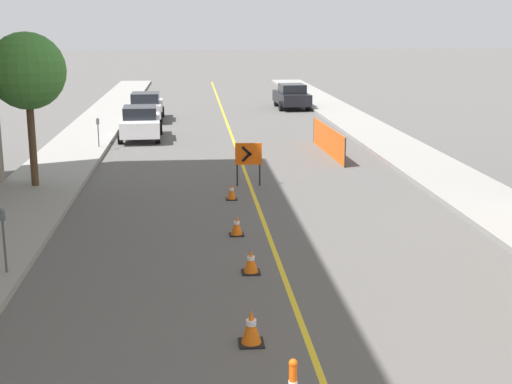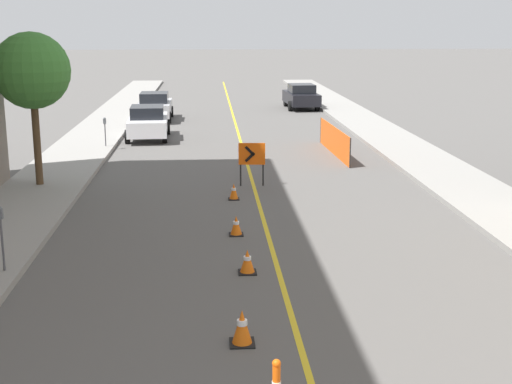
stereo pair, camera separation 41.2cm
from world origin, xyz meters
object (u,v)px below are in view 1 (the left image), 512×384
object	(u,v)px
traffic_cone_third	(251,327)
parking_meter_far_curb	(98,126)
arrow_barricade_primary	(248,156)
parked_car_curb_near	(141,123)
traffic_cone_farthest	(232,192)
street_tree_left_near	(27,72)
traffic_cone_fifth	(237,226)
parked_car_curb_mid	(146,106)
traffic_cone_fourth	(251,262)
parking_meter_near_curb	(3,227)
parked_car_curb_far	(292,96)

from	to	relation	value
traffic_cone_third	parking_meter_far_curb	size ratio (longest dim) A/B	0.50
arrow_barricade_primary	parked_car_curb_near	distance (m)	11.26
traffic_cone_farthest	parking_meter_far_curb	xyz separation A→B (m)	(-5.25, 9.39, 0.81)
traffic_cone_third	street_tree_left_near	xyz separation A→B (m)	(-6.17, 12.26, 3.59)
arrow_barricade_primary	parked_car_curb_near	xyz separation A→B (m)	(-4.32, 10.39, -0.23)
traffic_cone_fifth	traffic_cone_farthest	bearing A→B (deg)	88.74
parked_car_curb_mid	traffic_cone_fourth	bearing A→B (deg)	-82.13
arrow_barricade_primary	parked_car_curb_mid	xyz separation A→B (m)	(-4.46, 17.15, -0.23)
traffic_cone_farthest	parked_car_curb_mid	bearing A→B (deg)	101.20
traffic_cone_fifth	parked_car_curb_mid	size ratio (longest dim) A/B	0.12
traffic_cone_fifth	parking_meter_near_curb	xyz separation A→B (m)	(-5.17, -2.87, 0.92)
parked_car_curb_mid	parked_car_curb_far	bearing A→B (deg)	28.41
parked_car_curb_mid	parked_car_curb_far	world-z (taller)	same
parked_car_curb_far	traffic_cone_fifth	bearing A→B (deg)	-103.85
arrow_barricade_primary	parked_car_curb_far	world-z (taller)	parked_car_curb_far
traffic_cone_farthest	parking_meter_far_curb	distance (m)	10.79
parking_meter_far_curb	parking_meter_near_curb	bearing A→B (deg)	-90.00
parked_car_curb_near	parked_car_curb_far	world-z (taller)	same
traffic_cone_farthest	parking_meter_far_curb	world-z (taller)	parking_meter_far_curb
traffic_cone_third	traffic_cone_farthest	xyz separation A→B (m)	(0.25, 10.38, -0.05)
traffic_cone_third	parked_car_curb_mid	xyz separation A→B (m)	(-3.52, 29.44, 0.49)
parking_meter_near_curb	street_tree_left_near	bearing A→B (deg)	97.68
arrow_barricade_primary	parked_car_curb_far	xyz separation A→B (m)	(4.59, 22.16, -0.23)
traffic_cone_farthest	parking_meter_near_curb	world-z (taller)	parking_meter_near_curb
traffic_cone_fourth	parked_car_curb_far	size ratio (longest dim) A/B	0.12
traffic_cone_fourth	parking_meter_near_curb	distance (m)	5.38
traffic_cone_third	traffic_cone_fourth	bearing A→B (deg)	85.32
street_tree_left_near	traffic_cone_fifth	bearing A→B (deg)	-42.27
traffic_cone_third	traffic_cone_farthest	world-z (taller)	traffic_cone_third
parked_car_curb_far	parking_meter_near_curb	bearing A→B (deg)	-111.86
traffic_cone_fourth	parking_meter_far_curb	world-z (taller)	parking_meter_far_curb
traffic_cone_third	traffic_cone_farthest	size ratio (longest dim) A/B	1.21
traffic_cone_third	parking_meter_near_curb	world-z (taller)	parking_meter_near_curb
traffic_cone_farthest	parked_car_curb_near	size ratio (longest dim) A/B	0.12
arrow_barricade_primary	parked_car_curb_near	world-z (taller)	parked_car_curb_near
traffic_cone_fifth	traffic_cone_farthest	distance (m)	3.88
traffic_cone_fourth	parked_car_curb_near	distance (m)	19.45
parked_car_curb_mid	traffic_cone_farthest	bearing A→B (deg)	-79.33
parked_car_curb_near	parking_meter_near_curb	distance (m)	19.11
parked_car_curb_far	street_tree_left_near	size ratio (longest dim) A/B	0.88
traffic_cone_fourth	traffic_cone_fifth	xyz separation A→B (m)	(-0.13, 2.92, -0.01)
traffic_cone_farthest	parked_car_curb_near	distance (m)	12.83
traffic_cone_farthest	parked_car_curb_mid	size ratio (longest dim) A/B	0.12
traffic_cone_third	street_tree_left_near	bearing A→B (deg)	116.70
arrow_barricade_primary	traffic_cone_third	bearing A→B (deg)	-90.65
arrow_barricade_primary	traffic_cone_fourth	bearing A→B (deg)	-90.52
traffic_cone_fourth	parking_meter_near_curb	size ratio (longest dim) A/B	0.37
arrow_barricade_primary	parked_car_curb_mid	bearing A→B (deg)	108.30
traffic_cone_third	parked_car_curb_mid	world-z (taller)	parked_car_curb_mid
traffic_cone_third	parked_car_curb_near	world-z (taller)	parked_car_curb_near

